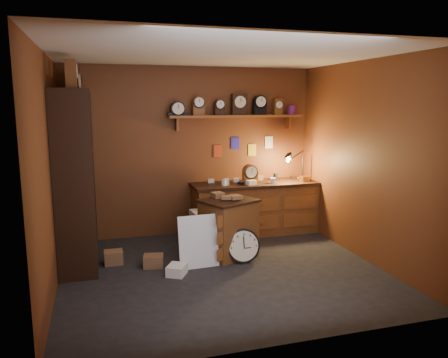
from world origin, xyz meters
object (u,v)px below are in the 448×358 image
(shelving_unit, at_px, (73,170))
(low_cabinet, at_px, (229,226))
(workbench, at_px, (255,205))
(big_round_clock, at_px, (243,246))

(shelving_unit, distance_m, low_cabinet, 2.23)
(workbench, distance_m, big_round_clock, 1.40)
(low_cabinet, bearing_deg, workbench, 26.29)
(workbench, bearing_deg, shelving_unit, -169.90)
(low_cabinet, bearing_deg, big_round_clock, -94.91)
(low_cabinet, distance_m, big_round_clock, 0.39)
(big_round_clock, bearing_deg, workbench, 62.83)
(shelving_unit, relative_size, workbench, 1.23)
(shelving_unit, height_order, low_cabinet, shelving_unit)
(shelving_unit, bearing_deg, big_round_clock, -18.81)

